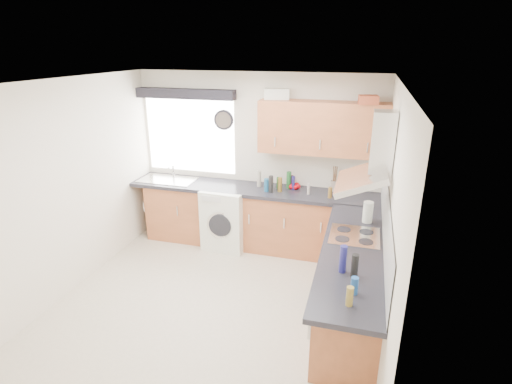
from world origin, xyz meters
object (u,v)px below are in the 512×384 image
(extractor_hood, at_px, (372,160))
(upper_cabinets, at_px, (322,128))
(washing_machine, at_px, (227,217))
(oven, at_px, (351,276))

(extractor_hood, relative_size, upper_cabinets, 0.46)
(upper_cabinets, bearing_deg, washing_machine, -170.13)
(oven, height_order, extractor_hood, extractor_hood)
(extractor_hood, xyz_separation_m, upper_cabinets, (-0.65, 1.33, 0.03))
(extractor_hood, height_order, washing_machine, extractor_hood)
(oven, relative_size, extractor_hood, 1.09)
(oven, distance_m, extractor_hood, 1.35)
(upper_cabinets, relative_size, washing_machine, 1.87)
(oven, height_order, upper_cabinets, upper_cabinets)
(upper_cabinets, xyz_separation_m, washing_machine, (-1.29, -0.23, -1.35))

